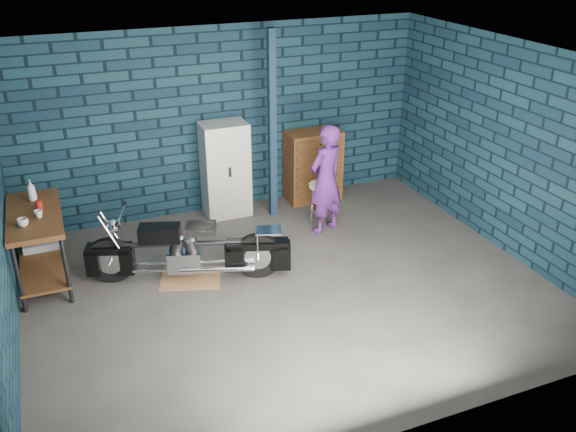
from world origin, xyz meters
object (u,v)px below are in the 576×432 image
storage_bin (45,250)px  locker (225,170)px  workbench (40,247)px  shop_stool (321,205)px  person (326,179)px  motorcycle (188,246)px  tool_chest (313,166)px

storage_bin → locker: 2.68m
workbench → shop_stool: bearing=1.3°
person → motorcycle: bearing=-6.9°
motorcycle → person: bearing=33.8°
person → locker: size_ratio=1.10×
workbench → person: (3.72, -0.06, 0.32)m
tool_chest → locker: bearing=180.0°
person → shop_stool: (0.01, 0.15, -0.45)m
locker → tool_chest: size_ratio=1.27×
storage_bin → workbench: bearing=-92.3°
tool_chest → shop_stool: bearing=-107.4°
workbench → motorcycle: motorcycle is taller
workbench → storage_bin: workbench is taller
tool_chest → workbench: bearing=-166.3°
motorcycle → workbench: bearing=177.5°
motorcycle → shop_stool: size_ratio=3.23×
workbench → locker: size_ratio=1.00×
person → shop_stool: person is taller
motorcycle → locker: size_ratio=1.49×
storage_bin → shop_stool: shop_stool is taller
motorcycle → locker: 1.89m
person → tool_chest: 1.10m
workbench → shop_stool: (3.73, 0.09, -0.13)m
workbench → tool_chest: tool_chest is taller
motorcycle → locker: locker is taller
person → storage_bin: person is taller
workbench → motorcycle: (1.64, -0.63, 0.00)m
tool_chest → storage_bin: bearing=-173.2°
workbench → tool_chest: 4.12m
workbench → locker: 2.79m
motorcycle → shop_stool: motorcycle is taller
storage_bin → locker: size_ratio=0.35×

